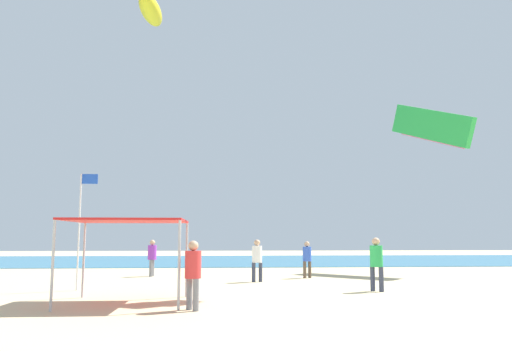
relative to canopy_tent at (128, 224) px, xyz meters
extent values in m
cube|color=#D1BA8C|center=(5.42, 1.03, -2.26)|extent=(110.00, 110.00, 0.10)
cube|color=teal|center=(5.42, 26.33, -2.20)|extent=(110.00, 19.98, 0.03)
cylinder|color=#B2B2B7|center=(-1.57, -1.43, -1.08)|extent=(0.07, 0.07, 2.27)
cylinder|color=#B2B2B7|center=(1.57, -1.43, -1.08)|extent=(0.07, 0.07, 2.27)
cylinder|color=#B2B2B7|center=(-1.57, 1.43, -1.08)|extent=(0.07, 0.07, 2.27)
cylinder|color=#B2B2B7|center=(1.57, 1.43, -1.08)|extent=(0.07, 0.07, 2.27)
cube|color=red|center=(0.00, 0.00, 0.08)|extent=(3.21, 2.93, 0.06)
cylinder|color=brown|center=(6.68, 8.44, -1.84)|extent=(0.15, 0.15, 0.75)
cylinder|color=brown|center=(6.43, 8.29, -1.84)|extent=(0.15, 0.15, 0.75)
cylinder|color=blue|center=(6.56, 8.37, -1.14)|extent=(0.39, 0.39, 0.65)
sphere|color=tan|center=(6.56, 8.37, -0.69)|extent=(0.25, 0.25, 0.25)
cylinder|color=slate|center=(-0.64, 9.71, -1.82)|extent=(0.15, 0.15, 0.78)
cylinder|color=slate|center=(-0.60, 10.01, -1.82)|extent=(0.15, 0.15, 0.78)
cylinder|color=purple|center=(-0.62, 9.86, -1.09)|extent=(0.41, 0.41, 0.68)
sphere|color=tan|center=(-0.62, 9.86, -0.63)|extent=(0.25, 0.25, 0.25)
cylinder|color=slate|center=(2.02, -1.60, -1.82)|extent=(0.16, 0.16, 0.79)
cylinder|color=slate|center=(1.84, -1.35, -1.82)|extent=(0.16, 0.16, 0.79)
cylinder|color=red|center=(1.93, -1.48, -1.07)|extent=(0.41, 0.41, 0.69)
sphere|color=tan|center=(1.93, -1.48, -0.60)|extent=(0.26, 0.26, 0.26)
cylinder|color=#33384C|center=(4.29, 6.58, -1.82)|extent=(0.15, 0.15, 0.79)
cylinder|color=#33384C|center=(3.99, 6.48, -1.82)|extent=(0.15, 0.15, 0.79)
cylinder|color=white|center=(4.14, 6.53, -1.08)|extent=(0.41, 0.41, 0.69)
sphere|color=tan|center=(4.14, 6.53, -0.60)|extent=(0.26, 0.26, 0.26)
cylinder|color=#33384C|center=(8.07, 2.44, -1.80)|extent=(0.16, 0.16, 0.83)
cylinder|color=#33384C|center=(7.84, 2.68, -1.80)|extent=(0.16, 0.16, 0.83)
cylinder|color=green|center=(7.95, 2.56, -1.02)|extent=(0.43, 0.43, 0.72)
sphere|color=tan|center=(7.95, 2.56, -0.53)|extent=(0.27, 0.27, 0.27)
cylinder|color=silver|center=(-2.35, 3.61, -0.18)|extent=(0.06, 0.06, 4.07)
cube|color=blue|center=(-2.04, 3.61, 1.68)|extent=(0.55, 0.02, 0.35)
ellipsoid|color=yellow|center=(-3.73, 28.27, 19.60)|extent=(2.59, 5.86, 2.12)
cone|color=black|center=(-3.73, 28.27, 20.49)|extent=(1.05, 0.91, 0.84)
cube|color=green|center=(14.18, 11.88, 5.79)|extent=(2.75, 5.11, 3.34)
cube|color=pink|center=(14.18, 11.88, 5.06)|extent=(2.01, 3.86, 1.84)
camera|label=1|loc=(2.62, -14.45, -0.39)|focal=35.13mm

